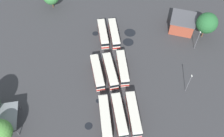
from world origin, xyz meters
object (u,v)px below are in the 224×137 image
Objects in this scene: bus_row0_slot2 at (105,118)px; lamp_post_near_entrance at (197,40)px; bus_row0_slot1 at (119,115)px; bus_row2_slot1 at (103,34)px; bus_row0_slot0 at (133,114)px; bus_row1_slot1 at (110,71)px; bus_row1_slot0 at (122,68)px; bus_row2_slot0 at (114,33)px; maintenance_shelter at (6,117)px; bus_row1_slot2 at (97,72)px; tree_west_edge at (207,23)px; lamp_post_by_building at (189,83)px; depot_building at (182,23)px.

lamp_post_near_entrance reaches higher than bus_row0_slot2.
bus_row0_slot1 and bus_row2_slot1 have the same top height.
bus_row0_slot0 is 15.62m from bus_row1_slot1.
bus_row2_slot0 is at bearing 10.78° from bus_row1_slot0.
lamp_post_near_entrance reaches higher than bus_row1_slot0.
lamp_post_near_entrance reaches higher than maintenance_shelter.
bus_row1_slot2 is at bearing 11.20° from bus_row0_slot2.
lamp_post_near_entrance is at bearing -62.57° from maintenance_shelter.
bus_row0_slot2 is 15.57m from bus_row1_slot1.
bus_row1_slot0 is at bearing -76.52° from bus_row1_slot2.
bus_row2_slot1 is 1.56× the size of lamp_post_near_entrance.
bus_row0_slot1 is at bearing 97.38° from bus_row0_slot0.
tree_west_edge is (5.58, -3.62, 2.08)m from lamp_post_near_entrance.
bus_row1_slot0 is 7.77m from bus_row1_slot2.
maintenance_shelter reaches higher than bus_row2_slot0.
bus_row0_slot0 is at bearing -82.62° from bus_row0_slot1.
bus_row0_slot0 is 1.02× the size of bus_row1_slot1.
bus_row1_slot2 is (14.94, 2.96, -0.00)m from bus_row0_slot2.
tree_west_edge is (22.31, -9.19, 2.09)m from lamp_post_by_building.
bus_row2_slot0 is at bearing 10.55° from bus_row0_slot0.
maintenance_shelter is at bearing 144.29° from bus_row2_slot1.
lamp_post_near_entrance is at bearing -67.08° from bus_row1_slot0.
bus_row0_slot0 and bus_row0_slot1 have the same top height.
lamp_post_near_entrance is at bearing -39.65° from bus_row0_slot0.
bus_row0_slot1 is at bearing -76.79° from bus_row0_slot2.
bus_row1_slot2 is at bearing 37.32° from bus_row0_slot0.
tree_west_edge reaches higher than bus_row2_slot0.
lamp_post_by_building is (-5.40, -22.10, 2.31)m from bus_row1_slot1.
depot_building is at bearing -31.58° from bus_row0_slot1.
bus_row1_slot2 is 39.51m from tree_west_edge.
depot_building is (35.57, -21.87, 0.61)m from bus_row0_slot1.
bus_row0_slot2 is at bearing 164.66° from bus_row1_slot0.
tree_west_edge is (15.71, -27.59, 4.39)m from bus_row1_slot0.
maintenance_shelter is (-17.80, 29.86, 1.69)m from bus_row1_slot0.
bus_row1_slot0 is 28.76m from depot_building.
bus_row0_slot2 and bus_row1_slot2 have the same top height.
lamp_post_near_entrance is at bearing -162.48° from depot_building.
bus_row2_slot0 is (31.49, -1.79, -0.00)m from bus_row0_slot2.
depot_building is (35.09, -18.15, 0.61)m from bus_row0_slot0.
bus_row0_slot2 and bus_row1_slot0 have the same top height.
tree_west_edge is at bearing -60.33° from bus_row1_slot0.
bus_row1_slot0 is at bearing -15.34° from bus_row0_slot2.
depot_building is at bearing -27.34° from bus_row0_slot0.
bus_row0_slot2 is at bearing 103.21° from bus_row0_slot1.
bus_row2_slot1 is (14.59, 6.57, -0.00)m from bus_row1_slot0.
bus_row1_slot1 and bus_row1_slot2 have the same top height.
maintenance_shelter reaches higher than bus_row0_slot0.
bus_row2_slot0 and bus_row2_slot1 have the same top height.
bus_row0_slot0 is at bearing -169.45° from bus_row2_slot0.
lamp_post_by_building is at bearing -109.74° from bus_row1_slot0.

